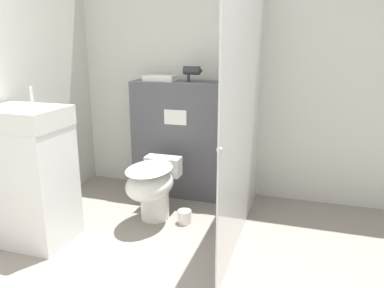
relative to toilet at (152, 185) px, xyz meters
name	(u,v)px	position (x,y,z in m)	size (l,w,h in m)	color
wall_back	(220,68)	(0.36, 0.85, 0.93)	(8.00, 0.06, 2.50)	silver
partition_panel	(181,139)	(0.04, 0.64, 0.25)	(0.94, 0.32, 1.14)	#4C4C51
shower_glass	(245,116)	(0.77, -0.01, 0.64)	(0.04, 1.67, 1.92)	silver
toilet	(152,185)	(0.00, 0.00, 0.00)	(0.37, 0.63, 0.50)	white
sink_vanity	(29,176)	(-0.75, -0.58, 0.21)	(0.59, 0.46, 1.18)	white
hair_drier	(193,71)	(0.17, 0.60, 0.92)	(0.18, 0.08, 0.15)	#2D2D33
folded_towel	(160,78)	(-0.17, 0.63, 0.84)	(0.30, 0.17, 0.05)	white
spare_toilet_roll	(185,217)	(0.28, 0.02, -0.26)	(0.12, 0.12, 0.11)	white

